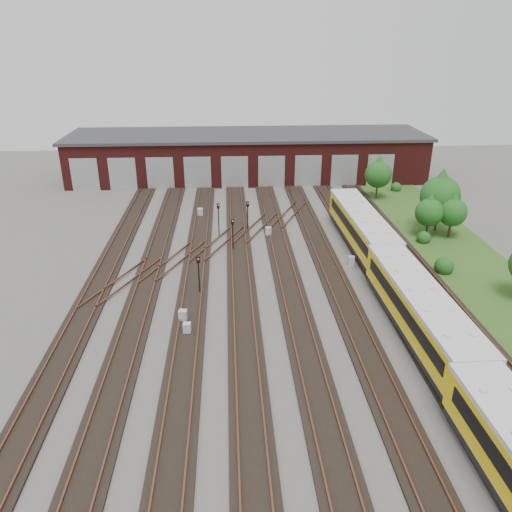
{
  "coord_description": "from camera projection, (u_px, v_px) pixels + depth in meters",
  "views": [
    {
      "loc": [
        -2.91,
        -32.31,
        19.4
      ],
      "look_at": [
        -0.68,
        6.56,
        2.0
      ],
      "focal_mm": 35.0,
      "sensor_mm": 36.0,
      "label": 1
    }
  ],
  "objects": [
    {
      "name": "bush_2",
      "position": [
        396.0,
        186.0,
        66.96
      ],
      "size": [
        1.38,
        1.38,
        1.38
      ],
      "primitive_type": "sphere",
      "color": "#154B16",
      "rests_on": "ground"
    },
    {
      "name": "track_network",
      "position": [
        267.0,
        310.0,
        38.0
      ],
      "size": [
        30.4,
        70.0,
        0.33
      ],
      "color": "black",
      "rests_on": "ground"
    },
    {
      "name": "tree_2",
      "position": [
        441.0,
        191.0,
        51.85
      ],
      "size": [
        4.13,
        4.13,
        6.84
      ],
      "color": "#342317",
      "rests_on": "ground"
    },
    {
      "name": "ground",
      "position": [
        270.0,
        315.0,
        37.52
      ],
      "size": [
        120.0,
        120.0,
        0.0
      ],
      "primitive_type": "plane",
      "color": "#413F3D",
      "rests_on": "ground"
    },
    {
      "name": "relay_cabinet_1",
      "position": [
        200.0,
        212.0,
        57.58
      ],
      "size": [
        0.62,
        0.52,
        1.0
      ],
      "primitive_type": "cube",
      "rotation": [
        0.0,
        0.0,
        -0.04
      ],
      "color": "#B0B3B5",
      "rests_on": "ground"
    },
    {
      "name": "grass_verge",
      "position": [
        459.0,
        255.0,
        47.62
      ],
      "size": [
        8.0,
        55.0,
        0.05
      ],
      "primitive_type": "cube",
      "color": "#294D19",
      "rests_on": "ground"
    },
    {
      "name": "signal_mast_3",
      "position": [
        248.0,
        212.0,
        52.77
      ],
      "size": [
        0.31,
        0.29,
        3.28
      ],
      "rotation": [
        0.0,
        0.0,
        0.2
      ],
      "color": "black",
      "rests_on": "ground"
    },
    {
      "name": "relay_cabinet_2",
      "position": [
        183.0,
        316.0,
        36.53
      ],
      "size": [
        0.66,
        0.58,
        0.96
      ],
      "primitive_type": "cube",
      "rotation": [
        0.0,
        0.0,
        -0.19
      ],
      "color": "#B0B3B5",
      "rests_on": "ground"
    },
    {
      "name": "tree_1",
      "position": [
        430.0,
        209.0,
        50.73
      ],
      "size": [
        2.87,
        2.87,
        4.76
      ],
      "color": "#342317",
      "rests_on": "ground"
    },
    {
      "name": "relay_cabinet_0",
      "position": [
        187.0,
        329.0,
        35.01
      ],
      "size": [
        0.57,
        0.48,
        0.9
      ],
      "primitive_type": "cube",
      "rotation": [
        0.0,
        0.0,
        -0.06
      ],
      "color": "#B0B3B5",
      "rests_on": "ground"
    },
    {
      "name": "tree_0",
      "position": [
        379.0,
        171.0,
        62.57
      ],
      "size": [
        3.37,
        3.37,
        5.59
      ],
      "color": "#342317",
      "rests_on": "ground"
    },
    {
      "name": "tree_3",
      "position": [
        453.0,
        209.0,
        50.63
      ],
      "size": [
        2.93,
        2.93,
        4.85
      ],
      "color": "#342317",
      "rests_on": "ground"
    },
    {
      "name": "relay_cabinet_4",
      "position": [
        351.0,
        261.0,
        45.41
      ],
      "size": [
        0.61,
        0.53,
        0.91
      ],
      "primitive_type": "cube",
      "rotation": [
        0.0,
        0.0,
        -0.14
      ],
      "color": "#B0B3B5",
      "rests_on": "ground"
    },
    {
      "name": "metro_train",
      "position": [
        420.0,
        311.0,
        34.16
      ],
      "size": [
        3.18,
        48.07,
        3.31
      ],
      "rotation": [
        0.0,
        0.0,
        0.02
      ],
      "color": "black",
      "rests_on": "ground"
    },
    {
      "name": "maintenance_shed",
      "position": [
        247.0,
        155.0,
        72.64
      ],
      "size": [
        51.0,
        12.5,
        6.35
      ],
      "color": "#4C1513",
      "rests_on": "ground"
    },
    {
      "name": "bush_0",
      "position": [
        445.0,
        264.0,
        43.98
      ],
      "size": [
        1.68,
        1.68,
        1.68
      ],
      "primitive_type": "sphere",
      "color": "#154B16",
      "rests_on": "ground"
    },
    {
      "name": "signal_mast_0",
      "position": [
        199.0,
        270.0,
        39.83
      ],
      "size": [
        0.31,
        0.29,
        3.3
      ],
      "rotation": [
        0.0,
        0.0,
        0.22
      ],
      "color": "black",
      "rests_on": "ground"
    },
    {
      "name": "signal_mast_2",
      "position": [
        233.0,
        230.0,
        48.04
      ],
      "size": [
        0.3,
        0.29,
        3.21
      ],
      "rotation": [
        0.0,
        0.0,
        0.19
      ],
      "color": "black",
      "rests_on": "ground"
    },
    {
      "name": "signal_mast_1",
      "position": [
        218.0,
        215.0,
        51.45
      ],
      "size": [
        0.3,
        0.28,
        3.53
      ],
      "rotation": [
        0.0,
        0.0,
        0.28
      ],
      "color": "black",
      "rests_on": "ground"
    },
    {
      "name": "relay_cabinet_3",
      "position": [
        268.0,
        232.0,
        51.99
      ],
      "size": [
        0.61,
        0.52,
        0.99
      ],
      "primitive_type": "cube",
      "rotation": [
        0.0,
        0.0,
        -0.04
      ],
      "color": "#B0B3B5",
      "rests_on": "ground"
    },
    {
      "name": "bush_1",
      "position": [
        424.0,
        236.0,
        50.37
      ],
      "size": [
        1.4,
        1.4,
        1.4
      ],
      "primitive_type": "sphere",
      "color": "#154B16",
      "rests_on": "ground"
    }
  ]
}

